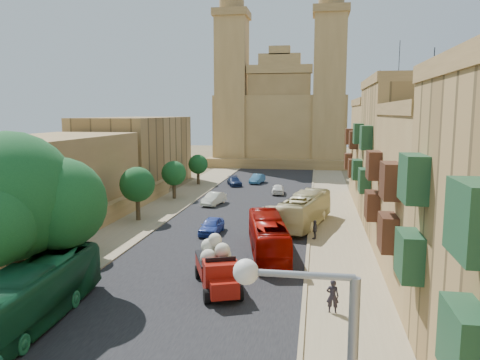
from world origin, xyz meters
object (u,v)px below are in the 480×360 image
(church, at_px, (281,118))
(red_truck, at_px, (217,266))
(street_tree_c, at_px, (174,173))
(car_dkblue, at_px, (234,181))
(ficus_tree, at_px, (12,201))
(street_tree_b, at_px, (137,185))
(street_tree_d, at_px, (198,164))
(pedestrian_a, at_px, (333,296))
(bus_red_east, at_px, (268,236))
(car_white_b, at_px, (278,189))
(bus_green_north, at_px, (32,295))
(car_blue_a, at_px, (212,226))
(bus_cream_east, at_px, (305,210))
(car_white_a, at_px, (214,199))
(car_cream, at_px, (272,212))
(car_blue_b, at_px, (257,179))
(olive_pickup, at_px, (274,227))
(pedestrian_c, at_px, (315,230))
(street_tree_a, at_px, (76,215))

(church, height_order, red_truck, church)
(street_tree_c, bearing_deg, car_dkblue, 64.20)
(ficus_tree, height_order, street_tree_b, ficus_tree)
(street_tree_d, height_order, pedestrian_a, street_tree_d)
(street_tree_d, relative_size, bus_red_east, 0.44)
(street_tree_b, height_order, car_white_b, street_tree_b)
(bus_green_north, bearing_deg, pedestrian_a, 11.01)
(car_blue_a, bearing_deg, bus_cream_east, 29.75)
(street_tree_d, xyz_separation_m, red_truck, (11.72, -40.78, -1.55))
(car_white_a, height_order, pedestrian_a, pedestrian_a)
(street_tree_c, relative_size, bus_red_east, 0.46)
(car_cream, relative_size, car_blue_b, 1.22)
(church, xyz_separation_m, ficus_tree, (-9.41, -74.61, -3.80))
(bus_green_north, xyz_separation_m, car_blue_b, (5.12, 49.37, -0.87))
(bus_cream_east, relative_size, pedestrian_a, 5.89)
(olive_pickup, relative_size, pedestrian_c, 2.88)
(car_cream, bearing_deg, street_tree_d, -61.46)
(car_white_a, relative_size, pedestrian_a, 2.31)
(bus_red_east, bearing_deg, car_white_b, -97.96)
(pedestrian_c, bearing_deg, bus_green_north, -17.22)
(red_truck, bearing_deg, bus_red_east, 73.18)
(street_tree_c, distance_m, bus_green_north, 35.21)
(bus_green_north, bearing_deg, bus_red_east, 49.29)
(street_tree_a, xyz_separation_m, car_cream, (13.15, 14.55, -2.45))
(red_truck, relative_size, pedestrian_c, 3.62)
(car_white_a, bearing_deg, street_tree_b, -110.99)
(church, height_order, olive_pickup, church)
(street_tree_b, relative_size, street_tree_c, 1.13)
(bus_green_north, distance_m, car_blue_b, 49.64)
(ficus_tree, distance_m, pedestrian_c, 23.57)
(car_cream, height_order, pedestrian_c, pedestrian_c)
(car_white_b, bearing_deg, bus_red_east, 90.09)
(olive_pickup, xyz_separation_m, pedestrian_c, (3.50, -0.33, -0.05))
(street_tree_a, height_order, car_cream, street_tree_a)
(bus_green_north, relative_size, car_blue_b, 2.68)
(red_truck, height_order, bus_cream_east, red_truck)
(bus_cream_east, xyz_separation_m, car_dkblue, (-10.91, 23.23, -0.90))
(street_tree_c, distance_m, car_white_b, 13.89)
(bus_green_north, height_order, pedestrian_c, bus_green_north)
(ficus_tree, xyz_separation_m, pedestrian_a, (17.94, 0.85, -4.79))
(car_white_b, bearing_deg, pedestrian_a, 96.26)
(red_truck, relative_size, pedestrian_a, 3.18)
(church, xyz_separation_m, street_tree_a, (-10.00, -66.61, -6.36))
(pedestrian_a, distance_m, pedestrian_c, 14.85)
(bus_red_east, bearing_deg, ficus_tree, 27.64)
(car_white_a, bearing_deg, car_blue_a, -66.33)
(car_white_a, bearing_deg, bus_red_east, -53.63)
(church, distance_m, red_truck, 71.87)
(ficus_tree, xyz_separation_m, car_blue_a, (7.85, 16.00, -5.01))
(olive_pickup, distance_m, car_blue_b, 30.84)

